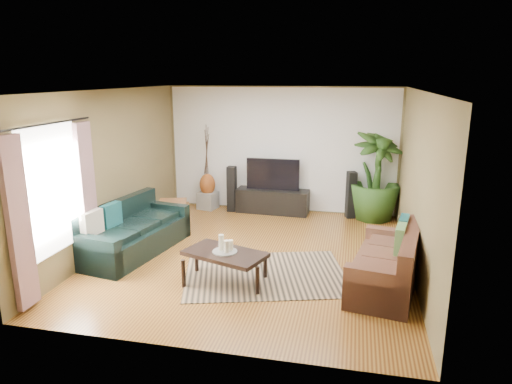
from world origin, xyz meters
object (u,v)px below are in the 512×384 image
(speaker_right, at_px, (351,195))
(pedestal, at_px, (208,200))
(sofa_left, at_px, (134,228))
(tv_stand, at_px, (273,201))
(coffee_table, at_px, (225,267))
(vase, at_px, (207,184))
(television, at_px, (273,174))
(side_table, at_px, (173,215))
(speaker_left, at_px, (232,189))
(sofa_right, at_px, (385,259))
(potted_plant, at_px, (375,176))

(speaker_right, distance_m, pedestal, 3.16)
(sofa_left, relative_size, tv_stand, 1.37)
(coffee_table, bearing_deg, pedestal, 131.06)
(coffee_table, height_order, vase, vase)
(television, xyz_separation_m, side_table, (-1.70, -1.49, -0.58))
(tv_stand, height_order, television, television)
(tv_stand, xyz_separation_m, speaker_right, (1.66, 0.00, 0.23))
(speaker_right, bearing_deg, sofa_left, -161.80)
(coffee_table, relative_size, speaker_left, 1.15)
(sofa_right, relative_size, speaker_right, 1.84)
(speaker_left, xyz_separation_m, side_table, (-0.80, -1.42, -0.22))
(potted_plant, bearing_deg, television, 180.00)
(coffee_table, distance_m, speaker_left, 3.60)
(speaker_left, height_order, speaker_right, speaker_left)
(tv_stand, xyz_separation_m, potted_plant, (2.13, 0.00, 0.66))
(tv_stand, bearing_deg, speaker_left, -172.83)
(side_table, bearing_deg, sofa_left, -98.02)
(sofa_right, relative_size, pedestal, 4.76)
(speaker_left, relative_size, speaker_right, 1.02)
(potted_plant, distance_m, side_table, 4.17)
(pedestal, bearing_deg, coffee_table, -68.09)
(vase, height_order, side_table, vase)
(sofa_left, distance_m, vase, 2.78)
(potted_plant, bearing_deg, tv_stand, 180.00)
(coffee_table, height_order, pedestal, coffee_table)
(speaker_left, bearing_deg, side_table, -118.08)
(vase, bearing_deg, coffee_table, -68.09)
(tv_stand, distance_m, television, 0.60)
(television, distance_m, potted_plant, 2.13)
(sofa_left, distance_m, tv_stand, 3.34)
(sofa_left, bearing_deg, pedestal, 1.68)
(sofa_left, xyz_separation_m, tv_stand, (1.88, 2.75, -0.17))
(sofa_left, relative_size, side_table, 3.84)
(television, height_order, pedestal, television)
(sofa_left, height_order, sofa_right, same)
(speaker_left, height_order, vase, speaker_left)
(pedestal, bearing_deg, sofa_left, -98.22)
(sofa_left, bearing_deg, potted_plant, -45.67)
(speaker_left, xyz_separation_m, speaker_right, (2.56, 0.07, -0.01))
(tv_stand, distance_m, potted_plant, 2.23)
(speaker_left, relative_size, side_table, 1.80)
(coffee_table, height_order, side_table, side_table)
(potted_plant, bearing_deg, speaker_left, -178.61)
(sofa_right, distance_m, television, 3.92)
(potted_plant, xyz_separation_m, vase, (-3.62, 0.00, -0.37))
(tv_stand, relative_size, speaker_left, 1.56)
(pedestal, bearing_deg, potted_plant, 0.00)
(potted_plant, distance_m, pedestal, 3.69)
(sofa_right, height_order, speaker_right, speaker_right)
(television, bearing_deg, speaker_left, -175.33)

